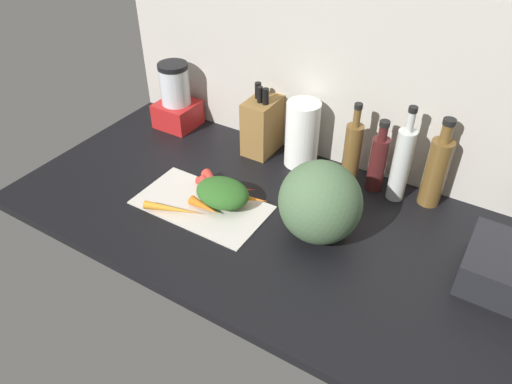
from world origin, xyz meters
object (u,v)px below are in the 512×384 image
at_px(knife_block, 263,125).
at_px(carrot_7, 244,198).
at_px(carrot_5, 231,190).
at_px(bottle_1, 378,161).
at_px(cutting_board, 202,204).
at_px(carrot_2, 225,196).
at_px(carrot_0, 172,209).
at_px(blender_appliance, 176,100).
at_px(bottle_2, 401,163).
at_px(winter_squash, 320,202).
at_px(carrot_3, 204,207).
at_px(bottle_0, 352,153).
at_px(carrot_4, 212,192).
at_px(bottle_3, 436,170).
at_px(carrot_1, 217,185).
at_px(paper_towel_roll, 302,134).
at_px(carrot_6, 217,187).

bearing_deg(knife_block, carrot_7, -69.18).
xyz_separation_m(carrot_5, bottle_1, (0.37, 0.28, 0.08)).
bearing_deg(cutting_board, carrot_2, 44.09).
relative_size(carrot_0, knife_block, 0.71).
distance_m(knife_block, blender_appliance, 0.37).
xyz_separation_m(cutting_board, knife_block, (-0.01, 0.38, 0.10)).
bearing_deg(bottle_2, winter_squash, -114.28).
bearing_deg(carrot_3, carrot_5, 77.92).
relative_size(bottle_0, bottle_1, 1.17).
distance_m(knife_block, bottle_0, 0.34).
bearing_deg(carrot_5, carrot_0, -121.19).
xyz_separation_m(carrot_7, bottle_2, (0.39, 0.28, 0.10)).
height_order(carrot_7, bottle_2, bottle_2).
height_order(carrot_2, carrot_5, carrot_5).
xyz_separation_m(carrot_4, carrot_5, (0.05, 0.04, 0.00)).
bearing_deg(cutting_board, carrot_7, 35.11).
xyz_separation_m(carrot_2, blender_appliance, (-0.43, 0.31, 0.08)).
distance_m(carrot_2, carrot_5, 0.03).
xyz_separation_m(carrot_3, bottle_3, (0.56, 0.41, 0.10)).
height_order(carrot_2, bottle_1, bottle_1).
height_order(carrot_0, bottle_3, bottle_3).
relative_size(carrot_0, blender_appliance, 0.71).
relative_size(carrot_1, carrot_7, 0.96).
xyz_separation_m(paper_towel_roll, bottle_2, (0.34, -0.01, 0.01)).
distance_m(carrot_4, blender_appliance, 0.50).
relative_size(carrot_1, bottle_1, 0.58).
distance_m(carrot_5, carrot_7, 0.06).
bearing_deg(carrot_0, knife_block, 84.52).
distance_m(blender_appliance, paper_towel_roll, 0.53).
height_order(blender_appliance, bottle_2, bottle_2).
height_order(carrot_3, bottle_0, bottle_0).
relative_size(cutting_board, winter_squash, 1.72).
xyz_separation_m(carrot_5, carrot_7, (0.06, -0.01, -0.00)).
xyz_separation_m(carrot_2, bottle_2, (0.44, 0.30, 0.10)).
relative_size(winter_squash, bottle_2, 0.75).
bearing_deg(carrot_4, carrot_0, -112.66).
bearing_deg(cutting_board, bottle_2, 35.86).
bearing_deg(blender_appliance, cutting_board, -43.47).
xyz_separation_m(carrot_6, bottle_3, (0.59, 0.31, 0.10)).
height_order(carrot_2, carrot_7, same).
relative_size(carrot_4, bottle_1, 0.66).
xyz_separation_m(blender_appliance, bottle_1, (0.80, 0.01, -0.01)).
bearing_deg(bottle_0, carrot_5, -137.30).
bearing_deg(bottle_0, bottle_1, 11.88).
distance_m(bottle_2, bottle_3, 0.10).
height_order(carrot_2, blender_appliance, blender_appliance).
bearing_deg(carrot_5, cutting_board, -120.86).
relative_size(carrot_5, carrot_7, 1.05).
relative_size(blender_appliance, bottle_0, 0.88).
bearing_deg(carrot_0, bottle_3, 36.02).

